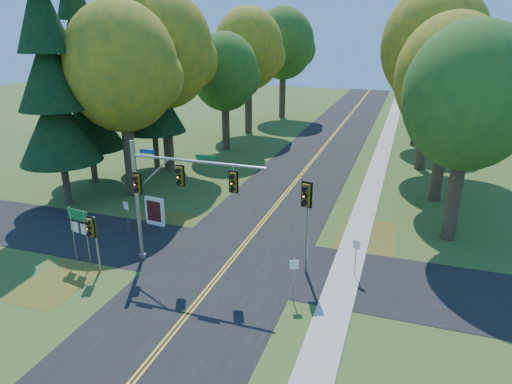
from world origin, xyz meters
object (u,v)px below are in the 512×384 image
(east_signal_pole, at_px, (307,205))
(route_sign_cluster, at_px, (79,225))
(traffic_mast, at_px, (166,189))
(info_kiosk, at_px, (155,211))

(east_signal_pole, distance_m, route_sign_cluster, 12.09)
(traffic_mast, relative_size, route_sign_cluster, 2.30)
(east_signal_pole, distance_m, info_kiosk, 11.45)
(traffic_mast, height_order, info_kiosk, traffic_mast)
(east_signal_pole, bearing_deg, traffic_mast, -156.35)
(east_signal_pole, bearing_deg, route_sign_cluster, -153.32)
(traffic_mast, distance_m, route_sign_cluster, 5.20)
(info_kiosk, bearing_deg, east_signal_pole, -9.05)
(route_sign_cluster, bearing_deg, east_signal_pole, 23.80)
(route_sign_cluster, xyz_separation_m, info_kiosk, (1.04, 5.81, -1.33))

